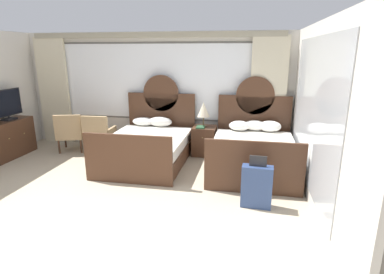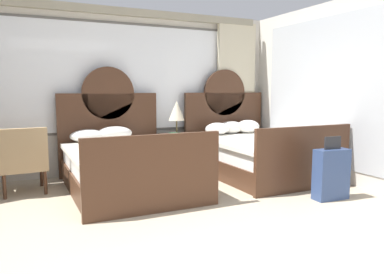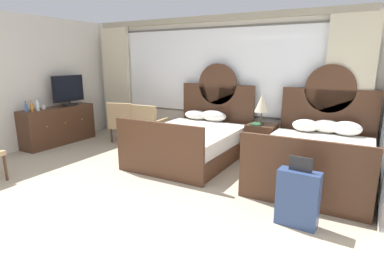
# 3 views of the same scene
# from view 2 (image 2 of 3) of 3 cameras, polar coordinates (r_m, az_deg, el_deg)

# --- Properties ---
(wall_back_window) EXTENTS (6.37, 0.22, 2.70)m
(wall_back_window) POSITION_cam_2_polar(r_m,az_deg,el_deg) (6.29, -14.56, 7.39)
(wall_back_window) COLOR beige
(wall_back_window) RESTS_ON ground_plane
(wall_right_mirror) EXTENTS (0.08, 4.85, 2.70)m
(wall_right_mirror) POSITION_cam_2_polar(r_m,az_deg,el_deg) (5.81, 24.18, 6.27)
(wall_right_mirror) COLOR beige
(wall_right_mirror) RESTS_ON ground_plane
(bed_near_window) EXTENTS (1.61, 2.22, 1.74)m
(bed_near_window) POSITION_cam_2_polar(r_m,az_deg,el_deg) (5.30, -9.95, -4.14)
(bed_near_window) COLOR #472B1C
(bed_near_window) RESTS_ON ground_plane
(bed_near_mirror) EXTENTS (1.61, 2.22, 1.74)m
(bed_near_mirror) POSITION_cam_2_polar(r_m,az_deg,el_deg) (6.23, 9.55, -2.36)
(bed_near_mirror) COLOR #472B1C
(bed_near_mirror) RESTS_ON ground_plane
(nightstand_between_beds) EXTENTS (0.51, 0.54, 0.64)m
(nightstand_between_beds) POSITION_cam_2_polar(r_m,az_deg,el_deg) (6.30, -2.12, -2.45)
(nightstand_between_beds) COLOR #472B1C
(nightstand_between_beds) RESTS_ON ground_plane
(table_lamp_on_nightstand) EXTENTS (0.27, 0.27, 0.55)m
(table_lamp_on_nightstand) POSITION_cam_2_polar(r_m,az_deg,el_deg) (6.21, -2.36, 3.95)
(table_lamp_on_nightstand) COLOR brown
(table_lamp_on_nightstand) RESTS_ON nightstand_between_beds
(book_on_nightstand) EXTENTS (0.18, 0.26, 0.03)m
(book_on_nightstand) POSITION_cam_2_polar(r_m,az_deg,el_deg) (6.13, -2.34, 0.47)
(book_on_nightstand) COLOR #285133
(book_on_nightstand) RESTS_ON nightstand_between_beds
(armchair_by_window_left) EXTENTS (0.61, 0.61, 0.90)m
(armchair_by_window_left) POSITION_cam_2_polar(r_m,az_deg,el_deg) (5.45, -24.30, -3.05)
(armchair_by_window_left) COLOR tan
(armchair_by_window_left) RESTS_ON ground_plane
(suitcase_on_floor) EXTENTS (0.46, 0.22, 0.80)m
(suitcase_on_floor) POSITION_cam_2_polar(r_m,az_deg,el_deg) (5.07, 20.41, -5.28)
(suitcase_on_floor) COLOR navy
(suitcase_on_floor) RESTS_ON ground_plane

